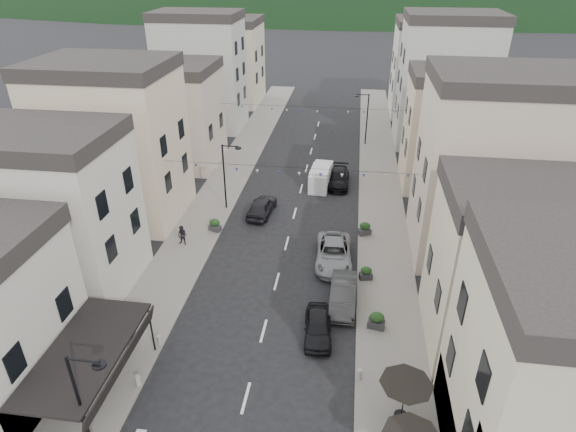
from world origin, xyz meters
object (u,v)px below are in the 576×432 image
at_px(parked_car_c, 334,253).
at_px(parked_car_e, 262,206).
at_px(pedestrian_a, 118,314).
at_px(parked_car_a, 318,327).
at_px(parked_car_b, 343,295).
at_px(parked_car_d, 339,178).
at_px(delivery_van, 321,176).
at_px(pedestrian_b, 182,235).

distance_m(parked_car_c, parked_car_e, 9.26).
xyz_separation_m(parked_car_e, pedestrian_a, (-5.83, -15.29, 0.24)).
xyz_separation_m(parked_car_a, parked_car_b, (1.35, 3.11, 0.09)).
height_order(parked_car_d, delivery_van, delivery_van).
distance_m(parked_car_c, delivery_van, 13.08).
relative_size(parked_car_b, pedestrian_b, 2.92).
bearing_deg(pedestrian_a, pedestrian_b, 52.70).
xyz_separation_m(parked_car_d, delivery_van, (-1.70, -0.57, 0.32)).
xyz_separation_m(parked_car_b, pedestrian_b, (-12.49, 5.42, 0.15)).
bearing_deg(delivery_van, parked_car_b, -76.44).
xyz_separation_m(parked_car_c, delivery_van, (-1.94, 12.94, 0.26)).
bearing_deg(pedestrian_a, parked_car_e, 36.33).
xyz_separation_m(delivery_van, pedestrian_a, (-10.42, -21.67, -0.04)).
bearing_deg(parked_car_b, pedestrian_b, 156.97).
xyz_separation_m(parked_car_b, parked_car_d, (-1.10, 18.21, -0.05)).
height_order(parked_car_b, pedestrian_a, pedestrian_a).
relative_size(parked_car_a, parked_car_e, 0.88).
bearing_deg(parked_car_a, pedestrian_b, 138.08).
height_order(parked_car_a, pedestrian_b, pedestrian_b).
relative_size(parked_car_b, parked_car_e, 1.04).
xyz_separation_m(parked_car_a, parked_car_d, (0.25, 21.32, 0.04)).
distance_m(parked_car_a, pedestrian_a, 11.92).
xyz_separation_m(parked_car_b, pedestrian_a, (-13.23, -4.03, 0.23)).
distance_m(parked_car_c, pedestrian_b, 11.65).
bearing_deg(pedestrian_b, parked_car_b, -11.53).
bearing_deg(parked_car_a, delivery_van, 89.56).
height_order(parked_car_b, parked_car_e, parked_car_b).
relative_size(parked_car_d, delivery_van, 1.08).
height_order(parked_car_a, parked_car_c, parked_car_c).
xyz_separation_m(pedestrian_a, pedestrian_b, (0.74, 9.45, -0.08)).
relative_size(parked_car_a, delivery_van, 0.87).
bearing_deg(parked_car_d, parked_car_c, -88.81).
bearing_deg(parked_car_a, parked_car_c, 81.94).
distance_m(parked_car_a, parked_car_e, 15.59).
height_order(delivery_van, pedestrian_a, delivery_van).
relative_size(parked_car_b, delivery_van, 1.02).
distance_m(parked_car_d, pedestrian_b, 17.12).
bearing_deg(parked_car_c, pedestrian_b, 173.37).
bearing_deg(pedestrian_a, delivery_van, 31.51).
height_order(parked_car_d, pedestrian_b, pedestrian_b).
height_order(parked_car_c, parked_car_d, parked_car_c).
distance_m(parked_car_e, pedestrian_a, 16.37).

